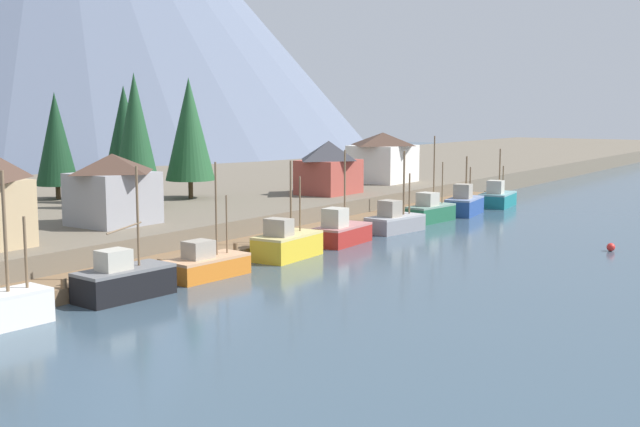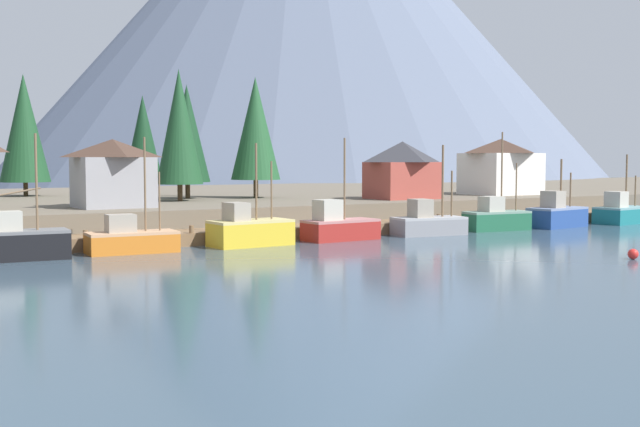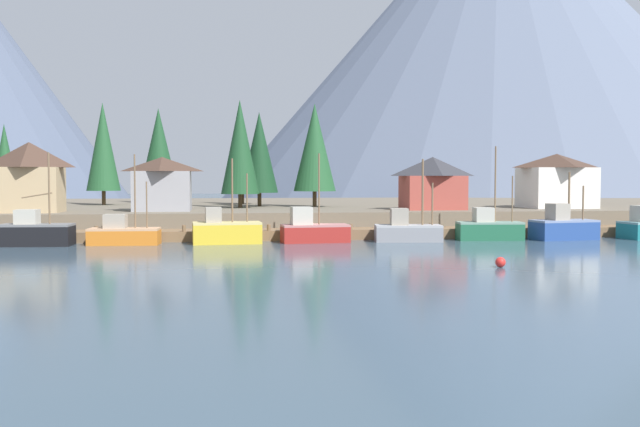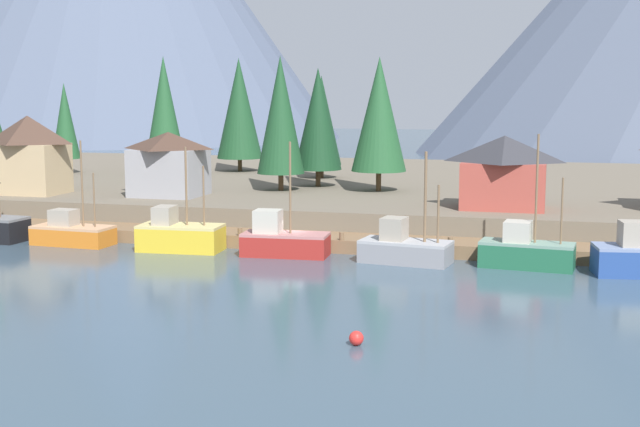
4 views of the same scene
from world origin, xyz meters
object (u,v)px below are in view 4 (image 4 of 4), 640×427
Objects in this scene: fishing_boat_orange at (72,233)px; house_red at (504,171)px; fishing_boat_green at (526,251)px; conifer_near_right at (281,115)px; conifer_near_left at (321,121)px; conifer_back_left at (65,121)px; fishing_boat_red at (283,240)px; house_grey at (169,163)px; conifer_far_left at (379,114)px; fishing_boat_yellow at (179,235)px; conifer_mid_right at (164,108)px; conifer_back_right at (239,108)px; house_tan at (29,154)px; conifer_mid_left at (318,119)px; channel_buoy at (356,338)px; fishing_boat_grey at (404,248)px.

house_red reaches higher than fishing_boat_orange.
fishing_boat_green is 31.55m from conifer_near_right.
conifer_near_left reaches higher than conifer_back_left.
fishing_boat_red is 1.31× the size of house_grey.
house_red is (-2.20, 11.58, 4.37)m from fishing_boat_green.
conifer_back_left is (-21.07, 17.19, 3.12)m from house_grey.
conifer_far_left reaches higher than house_red.
conifer_mid_right reaches higher than fishing_boat_yellow.
fishing_boat_yellow is 21.27m from conifer_near_right.
conifer_back_right is at bearing 121.05° from conifer_near_right.
conifer_back_left is 39.79m from conifer_far_left.
house_tan is 23.69m from conifer_near_right.
conifer_mid_left is (4.38, 23.74, 8.07)m from fishing_boat_yellow.
conifer_near_left is 15.99× the size of channel_buoy.
conifer_back_left reaches higher than fishing_boat_red.
conifer_far_left is (-6.10, 21.38, 8.76)m from fishing_boat_grey.
conifer_near_right is (11.07, 19.21, 8.79)m from fishing_boat_orange.
house_grey reaches higher than fishing_boat_grey.
house_grey is at bearing 81.90° from fishing_boat_orange.
conifer_far_left is at bearing 18.39° from house_tan.
conifer_near_right reaches higher than fishing_boat_yellow.
conifer_near_left is 0.83× the size of conifer_back_right.
fishing_boat_red is at bearing -80.98° from conifer_mid_left.
conifer_near_right is at bearing 146.71° from fishing_boat_green.
conifer_near_right is (1.86, 19.38, 8.56)m from fishing_boat_yellow.
conifer_back_left reaches higher than fishing_boat_grey.
fishing_boat_green is 40.06m from conifer_near_left.
conifer_back_left is 20.22m from conifer_back_right.
house_grey reaches higher than fishing_boat_yellow.
fishing_boat_red is at bearing 3.04° from fishing_boat_orange.
channel_buoy is at bearing -47.56° from conifer_back_left.
house_tan is at bearing -152.28° from conifer_mid_left.
fishing_boat_orange is at bearing 143.15° from channel_buoy.
conifer_near_right is at bearing -33.71° from conifer_mid_right.
house_red is 0.52× the size of conifer_back_right.
conifer_back_right is at bearing 110.86° from fishing_boat_red.
fishing_boat_green is 1.26× the size of house_tan.
conifer_far_left is (8.57, -10.90, 0.99)m from conifer_near_left.
conifer_far_left reaches higher than conifer_back_left.
house_tan is (-19.98, 10.94, 5.03)m from fishing_boat_yellow.
fishing_boat_green is at bearing 3.29° from fishing_boat_orange.
fishing_boat_orange is 0.69× the size of conifer_mid_left.
conifer_back_right is at bearing 44.48° from conifer_mid_right.
house_tan is at bearing -67.72° from conifer_back_left.
fishing_boat_red is 9.02m from fishing_boat_grey.
house_grey is 27.37m from conifer_back_left.
conifer_mid_left is at bearing -20.16° from conifer_mid_right.
conifer_mid_left is at bearing 125.77° from fishing_boat_grey.
conifer_near_left is at bearing 3.23° from conifer_mid_right.
fishing_boat_orange is 34.63m from fishing_boat_green.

